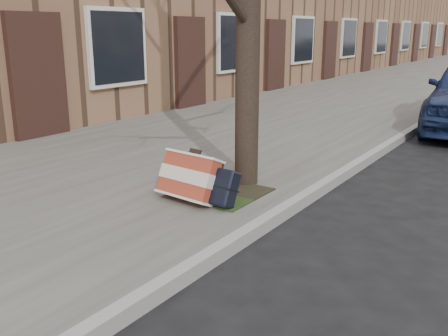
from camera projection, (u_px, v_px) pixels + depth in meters
The scene contains 5 objects.
ground at pixel (365, 308), 3.40m from camera, with size 120.00×120.00×0.00m, color black.
near_sidewalk at pixel (405, 82), 17.35m from camera, with size 5.00×70.00×0.12m, color slate.
dirt_patch at pixel (222, 192), 5.41m from camera, with size 0.85×0.85×0.01m, color black.
suitcase_red at pixel (189, 177), 5.10m from camera, with size 0.65×0.18×0.47m, color maroon.
suitcase_navy at pixel (213, 185), 5.00m from camera, with size 0.53×0.17×0.38m, color black.
Camera 1 is at (0.90, -3.04, 1.83)m, focal length 40.00 mm.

